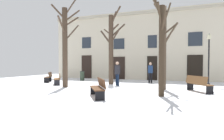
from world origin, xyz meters
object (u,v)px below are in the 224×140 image
bench_by_litter_bin (98,87)px  bench_near_center_tree (49,77)px  tree_near_facade (162,47)px  bench_back_to_back_left (198,84)px  tree_right_of_center (65,44)px  tree_left_of_center (111,45)px  bench_near_lamp (58,79)px  tree_center (164,43)px  person_strolling (150,72)px  person_near_bench (117,72)px  litter_bin (82,76)px  streetlamp (209,54)px

bench_by_litter_bin → bench_near_center_tree: size_ratio=1.17×
tree_near_facade → bench_back_to_back_left: (1.77, 2.32, -1.94)m
tree_near_facade → bench_near_center_tree: tree_near_facade is taller
tree_right_of_center → bench_back_to_back_left: size_ratio=3.48×
tree_left_of_center → bench_near_lamp: size_ratio=3.47×
tree_near_facade → tree_center: (-0.19, 2.58, 0.45)m
tree_right_of_center → person_strolling: 7.29m
bench_by_litter_bin → bench_back_to_back_left: (4.57, 3.60, 0.01)m
tree_left_of_center → person_near_bench: 2.41m
tree_right_of_center → litter_bin: 5.86m
person_strolling → bench_near_lamp: bearing=-153.3°
litter_bin → person_strolling: size_ratio=0.52×
bench_near_center_tree → bench_back_to_back_left: bearing=51.2°
tree_center → bench_by_litter_bin: size_ratio=3.11×
tree_near_facade → streetlamp: 6.31m
streetlamp → bench_back_to_back_left: streetlamp is taller
bench_by_litter_bin → person_near_bench: (-0.76, 4.92, 0.51)m
litter_bin → streetlamp: bearing=-4.6°
tree_right_of_center → bench_by_litter_bin: 5.34m
bench_near_lamp → person_strolling: person_strolling is taller
bench_near_center_tree → tree_near_facade: bearing=37.8°
streetlamp → litter_bin: size_ratio=4.19×
tree_right_of_center → tree_near_facade: 6.79m
tree_right_of_center → tree_near_facade: bearing=-13.2°
tree_near_facade → person_strolling: size_ratio=2.92×
streetlamp → tree_right_of_center: bearing=-155.5°
tree_center → tree_right_of_center: bearing=-170.8°
tree_right_of_center → tree_left_of_center: 3.74m
person_strolling → tree_near_facade: bearing=-78.1°
streetlamp → tree_center: bearing=-131.6°
person_strolling → bench_back_to_back_left: bearing=-53.2°
tree_left_of_center → person_strolling: (2.72, 1.97, -2.09)m
tree_right_of_center → bench_back_to_back_left: bearing=5.3°
bench_back_to_back_left → tree_left_of_center: bearing=36.1°
tree_left_of_center → bench_near_lamp: bearing=-156.5°
litter_bin → bench_near_center_tree: size_ratio=0.56×
tree_center → bench_back_to_back_left: 3.11m
tree_center → streetlamp: tree_center is taller
tree_center → person_strolling: 4.64m
tree_right_of_center → person_near_bench: bearing=34.7°
litter_bin → tree_center: bearing=-26.8°
bench_back_to_back_left → litter_bin: bearing=32.9°
bench_near_lamp → bench_back_to_back_left: (10.00, -0.59, 0.03)m
tree_right_of_center → streetlamp: size_ratio=1.64×
bench_by_litter_bin → bench_near_lamp: (-5.42, 4.19, -0.02)m
tree_left_of_center → person_strolling: size_ratio=3.46×
tree_right_of_center → tree_center: size_ratio=1.07×
person_near_bench → bench_back_to_back_left: bearing=17.1°
bench_near_lamp → bench_near_center_tree: (-1.98, 1.35, -0.00)m
bench_near_center_tree → tree_right_of_center: bearing=23.6°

